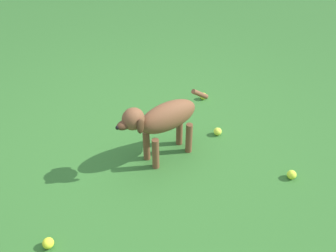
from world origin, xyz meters
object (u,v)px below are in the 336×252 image
(tennis_ball_3, at_px, (203,96))
(tennis_ball_1, at_px, (48,243))
(tennis_ball_2, at_px, (218,132))
(tennis_ball_0, at_px, (292,175))
(dog, at_px, (163,119))

(tennis_ball_3, bearing_deg, tennis_ball_1, 52.16)
(tennis_ball_1, bearing_deg, tennis_ball_2, -141.41)
(tennis_ball_0, relative_size, tennis_ball_2, 1.00)
(dog, bearing_deg, tennis_ball_2, 175.66)
(tennis_ball_0, height_order, tennis_ball_2, same)
(tennis_ball_0, height_order, tennis_ball_1, same)
(tennis_ball_1, distance_m, tennis_ball_3, 1.93)
(tennis_ball_3, bearing_deg, tennis_ball_0, 111.36)
(tennis_ball_1, xyz_separation_m, tennis_ball_2, (-1.20, -0.96, 0.00))
(dog, height_order, tennis_ball_3, dog)
(tennis_ball_2, bearing_deg, tennis_ball_1, 38.59)
(tennis_ball_1, distance_m, tennis_ball_2, 1.54)
(dog, height_order, tennis_ball_1, dog)
(tennis_ball_0, bearing_deg, tennis_ball_3, -68.64)
(tennis_ball_2, bearing_deg, dog, 26.43)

